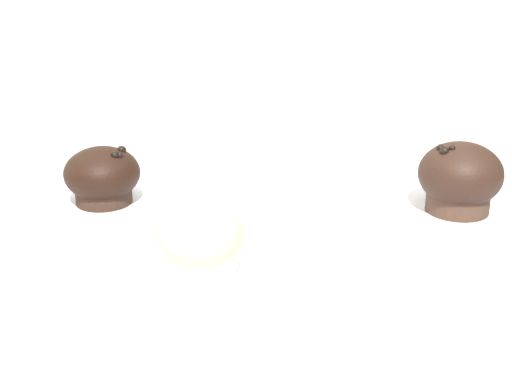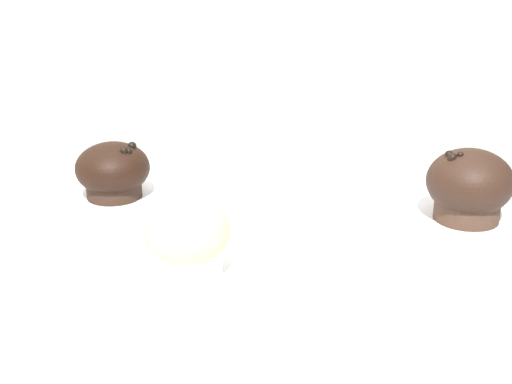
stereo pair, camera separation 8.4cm
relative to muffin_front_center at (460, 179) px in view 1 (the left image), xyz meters
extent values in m
cube|color=beige|center=(-0.32, 0.71, -0.04)|extent=(3.20, 0.10, 1.80)
cylinder|color=#452E22|center=(0.00, 0.00, -0.02)|extent=(0.08, 0.08, 0.05)
ellipsoid|color=black|center=(0.00, 0.00, 0.01)|extent=(0.11, 0.11, 0.08)
sphere|color=black|center=(-0.02, 0.02, 0.04)|extent=(0.01, 0.01, 0.01)
sphere|color=black|center=(-0.02, 0.00, 0.04)|extent=(0.01, 0.01, 0.01)
sphere|color=black|center=(-0.03, 0.01, 0.04)|extent=(0.01, 0.01, 0.01)
cylinder|color=#322017|center=(-0.35, 0.29, -0.02)|extent=(0.07, 0.07, 0.04)
ellipsoid|color=black|center=(-0.35, 0.29, 0.00)|extent=(0.10, 0.10, 0.07)
sphere|color=black|center=(-0.33, 0.28, 0.03)|extent=(0.01, 0.01, 0.01)
sphere|color=black|center=(-0.35, 0.26, 0.03)|extent=(0.01, 0.01, 0.01)
sphere|color=black|center=(-0.34, 0.26, 0.02)|extent=(0.01, 0.01, 0.01)
cylinder|color=silver|center=(-0.36, 0.03, -0.02)|extent=(0.07, 0.07, 0.05)
ellipsoid|color=beige|center=(-0.36, 0.03, 0.01)|extent=(0.09, 0.09, 0.07)
camera|label=1|loc=(-0.69, -0.54, 0.30)|focal=50.00mm
camera|label=2|loc=(-0.62, -0.58, 0.30)|focal=50.00mm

